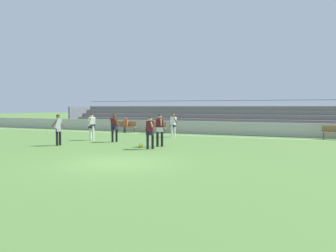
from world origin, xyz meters
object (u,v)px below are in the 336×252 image
at_px(player_white_trailing_run, 58,127).
at_px(player_dark_wide_right, 150,130).
at_px(player_dark_dropping_back, 160,127).
at_px(soccer_ball, 141,145).
at_px(spectator_seated, 126,124).
at_px(player_dark_pressing_high, 114,125).
at_px(bench_far_right, 126,126).
at_px(bench_far_left, 156,126).
at_px(player_white_deep_cover, 173,123).
at_px(player_white_on_ball, 92,124).
at_px(bleacher_stand, 212,118).

bearing_deg(player_white_trailing_run, player_dark_wide_right, 6.83).
xyz_separation_m(player_dark_dropping_back, soccer_ball, (-0.76, -0.72, -0.92)).
distance_m(spectator_seated, player_white_trailing_run, 9.39).
bearing_deg(player_dark_pressing_high, spectator_seated, 115.39).
relative_size(bench_far_right, player_white_trailing_run, 1.05).
relative_size(bench_far_left, player_dark_dropping_back, 1.05).
height_order(player_white_trailing_run, soccer_ball, player_white_trailing_run).
distance_m(player_dark_wide_right, player_white_trailing_run, 5.30).
bearing_deg(player_white_trailing_run, player_white_deep_cover, 61.30).
bearing_deg(spectator_seated, player_dark_dropping_back, -49.02).
bearing_deg(bench_far_right, player_white_on_ball, -79.22).
bearing_deg(soccer_ball, player_white_deep_cover, 96.15).
xyz_separation_m(spectator_seated, player_dark_wide_right, (6.54, -8.66, 0.26)).
relative_size(bench_far_right, player_dark_pressing_high, 1.07).
bearing_deg(bench_far_right, player_white_deep_cover, -24.51).
xyz_separation_m(bleacher_stand, spectator_seated, (-6.24, -3.78, -0.45)).
xyz_separation_m(bench_far_left, soccer_ball, (3.12, -8.39, -0.44)).
bearing_deg(player_white_deep_cover, spectator_seated, 156.57).
distance_m(bench_far_left, player_dark_pressing_high, 6.70).
bearing_deg(player_dark_wide_right, player_white_trailing_run, -173.17).
distance_m(bench_far_right, player_white_on_ball, 6.46).
relative_size(spectator_seated, player_dark_dropping_back, 0.70).
height_order(spectator_seated, player_dark_wide_right, player_dark_wide_right).
relative_size(bleacher_stand, player_white_on_ball, 16.41).
distance_m(bleacher_stand, player_dark_dropping_back, 11.34).
bearing_deg(player_white_on_ball, bench_far_right, 100.78).
xyz_separation_m(player_white_on_ball, player_white_trailing_run, (0.07, -3.08, 0.02)).
xyz_separation_m(bench_far_right, soccer_ball, (5.80, -8.39, -0.44)).
bearing_deg(player_white_deep_cover, player_dark_wide_right, -77.75).
relative_size(bench_far_left, player_dark_wide_right, 1.11).
bearing_deg(player_dark_pressing_high, player_dark_dropping_back, -16.06).
distance_m(player_dark_pressing_high, player_white_deep_cover, 4.78).
relative_size(player_dark_pressing_high, player_white_deep_cover, 1.03).
bearing_deg(player_dark_pressing_high, bench_far_left, 93.73).
bearing_deg(player_dark_dropping_back, player_dark_wide_right, -90.81).
relative_size(player_dark_wide_right, player_white_trailing_run, 0.95).
relative_size(bleacher_stand, player_white_trailing_run, 16.16).
bearing_deg(soccer_ball, bleacher_stand, 87.87).
height_order(bench_far_right, player_white_deep_cover, player_white_deep_cover).
distance_m(player_dark_dropping_back, player_dark_pressing_high, 3.59).
bearing_deg(player_dark_pressing_high, player_white_on_ball, 169.74).
relative_size(player_dark_dropping_back, player_white_on_ball, 1.02).
distance_m(bench_far_left, player_dark_wide_right, 9.60).
bearing_deg(player_white_on_ball, player_white_trailing_run, -88.65).
xyz_separation_m(spectator_seated, player_white_on_ball, (1.20, -6.21, 0.30)).
xyz_separation_m(bench_far_right, player_dark_dropping_back, (6.56, -7.66, 0.48)).
height_order(bleacher_stand, player_white_on_ball, bleacher_stand).
bearing_deg(player_white_deep_cover, player_dark_dropping_back, -75.12).
bearing_deg(soccer_ball, bench_far_left, 110.40).
relative_size(bleacher_stand, player_dark_dropping_back, 16.07).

